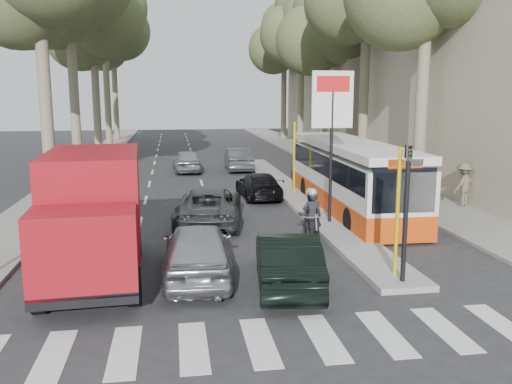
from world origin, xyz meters
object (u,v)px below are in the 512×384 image
(silver_hatchback, at_px, (198,251))
(dark_hatchback, at_px, (287,260))
(city_bus, at_px, (350,174))
(red_truck, at_px, (93,213))
(motorcycle, at_px, (311,217))

(silver_hatchback, bearing_deg, dark_hatchback, 159.34)
(city_bus, bearing_deg, red_truck, -142.70)
(silver_hatchback, distance_m, red_truck, 2.91)
(silver_hatchback, xyz_separation_m, red_truck, (-2.68, 0.55, 0.98))
(dark_hatchback, relative_size, red_truck, 0.67)
(silver_hatchback, relative_size, red_truck, 0.71)
(city_bus, bearing_deg, motorcycle, -121.23)
(motorcycle, bearing_deg, dark_hatchback, -108.62)
(motorcycle, bearing_deg, city_bus, 62.06)
(dark_hatchback, xyz_separation_m, red_truck, (-4.88, 1.49, 1.05))
(silver_hatchback, relative_size, dark_hatchback, 1.05)
(red_truck, xyz_separation_m, motorcycle, (6.51, 2.44, -0.91))
(silver_hatchback, distance_m, motorcycle, 4.86)
(dark_hatchback, xyz_separation_m, motorcycle, (1.63, 3.93, 0.14))
(red_truck, distance_m, motorcycle, 7.01)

